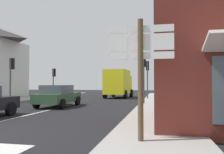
% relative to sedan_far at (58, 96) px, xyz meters
% --- Properties ---
extents(ground_plane, '(80.00, 80.00, 0.00)m').
position_rel_sedan_far_xyz_m(ground_plane, '(0.34, 0.61, -0.76)').
color(ground_plane, black).
extents(sidewalk_right, '(2.71, 44.00, 0.14)m').
position_rel_sedan_far_xyz_m(sidewalk_right, '(6.69, -1.39, -0.69)').
color(sidewalk_right, '#9E9B96').
rests_on(sidewalk_right, ground).
extents(lane_centre_stripe, '(0.16, 12.00, 0.01)m').
position_rel_sedan_far_xyz_m(lane_centre_stripe, '(0.34, -3.39, -0.75)').
color(lane_centre_stripe, silver).
rests_on(lane_centre_stripe, ground).
extents(sedan_far, '(1.98, 4.21, 1.47)m').
position_rel_sedan_far_xyz_m(sedan_far, '(0.00, 0.00, 0.00)').
color(sedan_far, '#2D5133').
rests_on(sedan_far, ground).
extents(delivery_truck, '(2.75, 5.13, 3.05)m').
position_rel_sedan_far_xyz_m(delivery_truck, '(2.31, 10.48, 0.89)').
color(delivery_truck, yellow).
rests_on(delivery_truck, ground).
extents(route_sign_post, '(1.66, 0.14, 3.20)m').
position_rel_sedan_far_xyz_m(route_sign_post, '(6.30, -8.79, 1.24)').
color(route_sign_post, brown).
rests_on(route_sign_post, ground).
extents(traffic_light_far_left, '(0.30, 0.49, 3.28)m').
position_rel_sedan_far_xyz_m(traffic_light_far_left, '(-4.96, 9.56, 1.66)').
color(traffic_light_far_left, '#47474C').
rests_on(traffic_light_far_left, ground).
extents(traffic_light_far_right, '(0.30, 0.49, 3.76)m').
position_rel_sedan_far_xyz_m(traffic_light_far_right, '(5.64, 7.91, 2.02)').
color(traffic_light_far_right, '#47474C').
rests_on(traffic_light_far_right, ground).
extents(traffic_light_near_right, '(0.30, 0.49, 3.71)m').
position_rel_sedan_far_xyz_m(traffic_light_near_right, '(5.64, 2.48, 1.99)').
color(traffic_light_near_right, '#47474C').
rests_on(traffic_light_near_right, ground).
extents(traffic_light_near_left, '(0.30, 0.49, 3.63)m').
position_rel_sedan_far_xyz_m(traffic_light_near_left, '(-4.96, 1.93, 1.93)').
color(traffic_light_near_left, '#47474C').
rests_on(traffic_light_near_left, ground).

